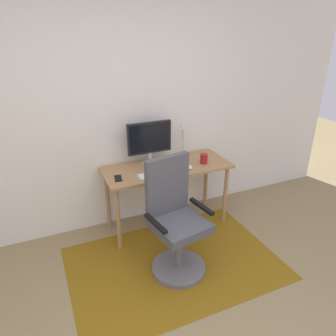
# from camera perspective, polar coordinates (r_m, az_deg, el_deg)

# --- Properties ---
(wall_back) EXTENTS (6.00, 0.10, 2.60)m
(wall_back) POSITION_cam_1_polar(r_m,az_deg,el_deg) (3.38, -10.82, 9.90)
(wall_back) COLOR white
(wall_back) RESTS_ON ground
(area_rug) EXTENTS (1.99, 1.34, 0.01)m
(area_rug) POSITION_cam_1_polar(r_m,az_deg,el_deg) (3.21, 1.12, -16.81)
(area_rug) COLOR brown
(area_rug) RESTS_ON ground
(desk) EXTENTS (1.38, 0.56, 0.73)m
(desk) POSITION_cam_1_polar(r_m,az_deg,el_deg) (3.44, -0.15, -0.96)
(desk) COLOR #A77E4D
(desk) RESTS_ON ground
(monitor) EXTENTS (0.49, 0.18, 0.47)m
(monitor) POSITION_cam_1_polar(r_m,az_deg,el_deg) (3.37, -3.37, 5.16)
(monitor) COLOR #B2B2B7
(monitor) RESTS_ON desk
(keyboard) EXTENTS (0.43, 0.13, 0.02)m
(keyboard) POSITION_cam_1_polar(r_m,az_deg,el_deg) (3.20, -1.61, -1.11)
(keyboard) COLOR white
(keyboard) RESTS_ON desk
(computer_mouse) EXTENTS (0.06, 0.10, 0.03)m
(computer_mouse) POSITION_cam_1_polar(r_m,az_deg,el_deg) (3.35, 3.77, 0.22)
(computer_mouse) COLOR white
(computer_mouse) RESTS_ON desk
(coffee_cup) EXTENTS (0.08, 0.08, 0.11)m
(coffee_cup) POSITION_cam_1_polar(r_m,az_deg,el_deg) (3.48, 6.51, 1.71)
(coffee_cup) COLOR maroon
(coffee_cup) RESTS_ON desk
(cell_phone) EXTENTS (0.09, 0.15, 0.01)m
(cell_phone) POSITION_cam_1_polar(r_m,az_deg,el_deg) (3.16, -9.02, -1.84)
(cell_phone) COLOR black
(cell_phone) RESTS_ON desk
(desk_lamp) EXTENTS (0.11, 0.11, 0.41)m
(desk_lamp) POSITION_cam_1_polar(r_m,az_deg,el_deg) (3.56, 2.71, 5.87)
(desk_lamp) COLOR black
(desk_lamp) RESTS_ON desk
(office_chair) EXTENTS (0.58, 0.52, 1.10)m
(office_chair) POSITION_cam_1_polar(r_m,az_deg,el_deg) (2.90, 1.35, -10.47)
(office_chair) COLOR slate
(office_chair) RESTS_ON ground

